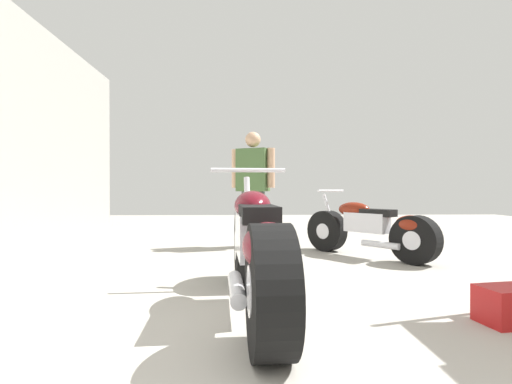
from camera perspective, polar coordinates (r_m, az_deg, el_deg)
name	(u,v)px	position (r m, az deg, el deg)	size (l,w,h in m)	color
ground_plane	(248,267)	(3.99, -1.28, -11.28)	(16.09, 16.09, 0.00)	#A8A399
motorcycle_maroon_cruiser	(256,249)	(2.51, -0.04, -8.55)	(0.63, 2.12, 0.99)	black
motorcycle_black_naked	(369,229)	(4.71, 16.71, -5.37)	(1.23, 1.44, 0.81)	black
mechanic_in_blue	(253,182)	(5.32, -0.47, 1.54)	(0.64, 0.38, 1.62)	#4C4C4C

